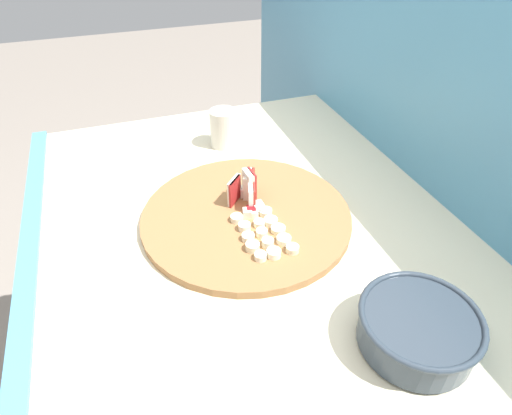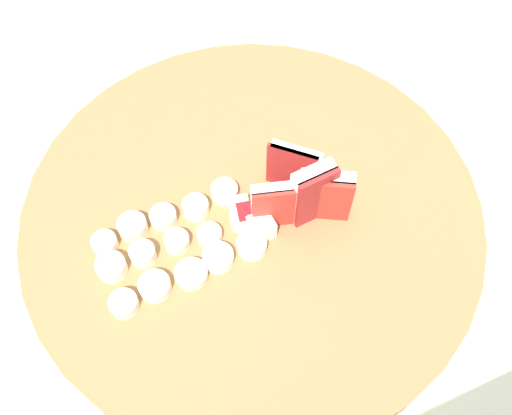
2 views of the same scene
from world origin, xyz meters
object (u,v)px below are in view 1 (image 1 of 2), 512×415
(cutting_board, at_px, (246,216))
(small_jar, at_px, (224,128))
(ceramic_bowl, at_px, (418,328))
(apple_dice_pile, at_px, (251,205))
(banana_slice_rows, at_px, (263,233))
(apple_wedge_fan, at_px, (247,188))

(cutting_board, relative_size, small_jar, 4.42)
(ceramic_bowl, bearing_deg, small_jar, -171.68)
(apple_dice_pile, xyz_separation_m, small_jar, (-0.31, 0.03, 0.02))
(small_jar, bearing_deg, banana_slice_rows, -5.06)
(ceramic_bowl, bearing_deg, cutting_board, -158.63)
(small_jar, bearing_deg, ceramic_bowl, 8.32)
(apple_wedge_fan, distance_m, banana_slice_rows, 0.13)
(cutting_board, bearing_deg, apple_wedge_fan, 160.30)
(apple_dice_pile, distance_m, banana_slice_rows, 0.09)
(cutting_board, xyz_separation_m, banana_slice_rows, (0.08, 0.01, 0.02))
(cutting_board, distance_m, apple_dice_pile, 0.03)
(apple_dice_pile, xyz_separation_m, banana_slice_rows, (0.09, -0.01, -0.00))
(apple_wedge_fan, height_order, apple_dice_pile, apple_wedge_fan)
(cutting_board, xyz_separation_m, apple_wedge_fan, (-0.05, 0.02, 0.04))
(apple_wedge_fan, height_order, small_jar, small_jar)
(cutting_board, bearing_deg, apple_dice_pile, 126.19)
(apple_dice_pile, height_order, banana_slice_rows, apple_dice_pile)
(apple_dice_pile, height_order, ceramic_bowl, ceramic_bowl)
(banana_slice_rows, xyz_separation_m, small_jar, (-0.40, 0.04, 0.03))
(apple_wedge_fan, xyz_separation_m, banana_slice_rows, (0.12, -0.01, -0.02))
(cutting_board, height_order, apple_dice_pile, apple_dice_pile)
(apple_wedge_fan, bearing_deg, small_jar, 174.14)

